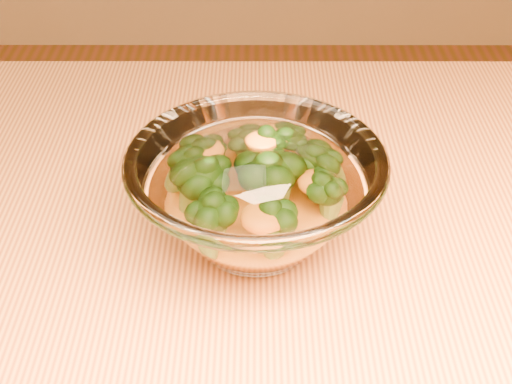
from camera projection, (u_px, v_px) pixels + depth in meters
The scene contains 3 objects.
glass_bowl at pixel (256, 196), 0.57m from camera, with size 0.21×0.21×0.09m.
cheese_sauce at pixel (256, 215), 0.58m from camera, with size 0.10×0.10×0.03m, color orange.
broccoli_heap at pixel (251, 180), 0.57m from camera, with size 0.13×0.13×0.07m.
Camera 1 is at (0.09, -0.38, 1.15)m, focal length 50.00 mm.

